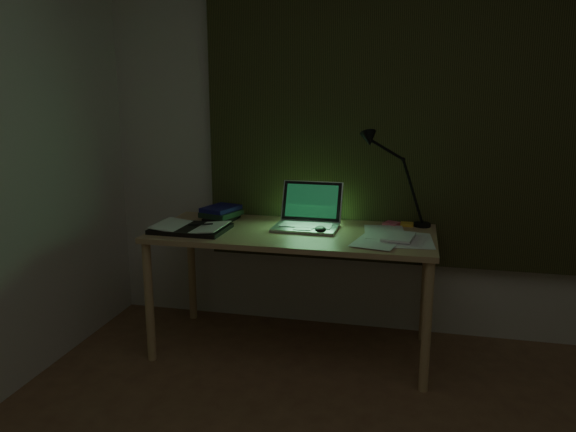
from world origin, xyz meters
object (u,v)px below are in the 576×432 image
Objects in this scene: loose_papers at (388,236)px; open_textbook at (191,228)px; book_stack at (221,213)px; desk at (293,291)px; laptop at (306,207)px; desk_lamp at (424,181)px.

open_textbook is at bearing -175.00° from loose_papers.
book_stack is 1.02m from loose_papers.
laptop is (0.06, 0.06, 0.48)m from desk.
desk is 0.64m from loose_papers.
desk is 0.68m from open_textbook.
desk_lamp is at bearing 19.62° from laptop.
loose_papers is at bearing -2.61° from desk.
desk is 3.86× the size of open_textbook.
open_textbook is at bearing -167.98° from desk.
open_textbook is at bearing -105.20° from book_stack.
book_stack is at bearing 160.48° from desk.
desk_lamp is (1.25, 0.39, 0.25)m from open_textbook.
loose_papers is (1.00, -0.19, -0.03)m from book_stack.
laptop reaches higher than loose_papers.
desk is 0.49m from laptop.
laptop is at bearing 18.09° from open_textbook.
laptop reaches higher than open_textbook.
loose_papers is at bearing -8.99° from laptop.
laptop is at bearing 44.86° from desk.
desk is 4.21× the size of loose_papers.
desk_lamp is at bearing 59.38° from loose_papers.
desk is at bearing 13.95° from open_textbook.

